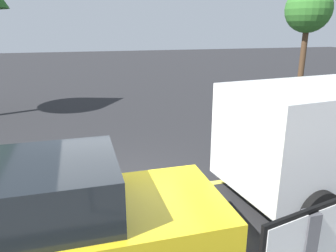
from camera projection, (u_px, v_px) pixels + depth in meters
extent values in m
plane|color=#262628|center=(130.00, 194.00, 6.48)|extent=(80.00, 80.00, 0.00)
cube|color=#E0D14C|center=(262.00, 176.00, 7.25)|extent=(28.00, 0.16, 0.01)
cylinder|color=black|center=(244.00, 164.00, 6.96)|extent=(0.79, 0.35, 0.76)
cylinder|color=black|center=(317.00, 211.00, 5.19)|extent=(0.79, 0.35, 0.76)
cube|color=gold|center=(52.00, 236.00, 4.12)|extent=(4.54, 1.81, 0.68)
cube|color=black|center=(26.00, 191.00, 3.86)|extent=(2.18, 1.59, 0.68)
cylinder|color=black|center=(153.00, 206.00, 5.45)|extent=(0.64, 0.22, 0.64)
cylinder|color=#513823|center=(302.00, 61.00, 14.80)|extent=(0.26, 0.26, 3.39)
sphere|color=#387A2D|center=(309.00, 9.00, 14.14)|extent=(2.01, 2.01, 2.01)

